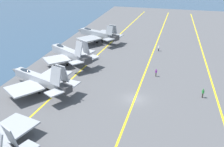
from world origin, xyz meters
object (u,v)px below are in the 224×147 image
(parked_jet_third, at_px, (69,53))
(crew_purple_vest, at_px, (156,72))
(crew_green_vest, at_px, (203,93))
(crew_white_vest, at_px, (159,48))
(parked_jet_second, at_px, (40,79))
(parked_jet_fourth, at_px, (97,34))

(parked_jet_third, distance_m, crew_purple_vest, 21.31)
(crew_green_vest, distance_m, crew_white_vest, 26.93)
(parked_jet_second, height_order, crew_green_vest, parked_jet_second)
(parked_jet_second, relative_size, crew_green_vest, 8.94)
(parked_jet_fourth, xyz_separation_m, crew_white_vest, (-3.86, -18.65, -1.48))
(crew_green_vest, bearing_deg, parked_jet_third, 72.11)
(crew_green_vest, xyz_separation_m, crew_white_vest, (24.69, 10.74, -0.08))
(crew_purple_vest, bearing_deg, parked_jet_fourth, 43.37)
(crew_purple_vest, xyz_separation_m, crew_green_vest, (-7.49, -9.50, 0.05))
(crew_purple_vest, bearing_deg, parked_jet_third, 83.54)
(crew_purple_vest, distance_m, crew_white_vest, 17.25)
(parked_jet_fourth, relative_size, crew_green_vest, 8.48)
(parked_jet_fourth, relative_size, crew_white_vest, 9.23)
(parked_jet_fourth, bearing_deg, crew_white_vest, -101.69)
(crew_purple_vest, bearing_deg, crew_white_vest, 4.14)
(parked_jet_second, relative_size, parked_jet_fourth, 1.05)
(parked_jet_third, relative_size, parked_jet_fourth, 0.96)
(parked_jet_second, distance_m, parked_jet_third, 14.99)
(crew_green_vest, bearing_deg, crew_purple_vest, 51.73)
(crew_green_vest, bearing_deg, parked_jet_second, 99.55)
(parked_jet_second, height_order, crew_purple_vest, parked_jet_second)
(parked_jet_third, xyz_separation_m, crew_green_vest, (-9.88, -30.61, -1.60))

